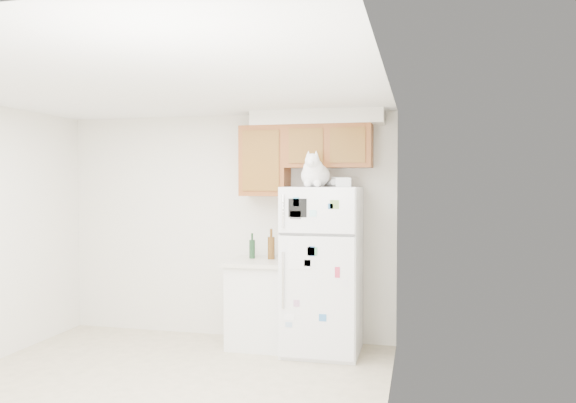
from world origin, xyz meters
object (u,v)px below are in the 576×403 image
(cat, at_px, (315,173))
(storage_box_front, at_px, (343,182))
(storage_box_back, at_px, (342,182))
(bottle_amber, at_px, (271,244))
(bottle_green, at_px, (252,246))
(refrigerator, at_px, (323,270))
(base_counter, at_px, (260,303))

(cat, height_order, storage_box_front, cat)
(storage_box_back, height_order, bottle_amber, storage_box_back)
(bottle_green, height_order, bottle_amber, bottle_amber)
(refrigerator, relative_size, bottle_green, 6.18)
(refrigerator, bearing_deg, bottle_green, 167.24)
(storage_box_front, bearing_deg, cat, -177.84)
(refrigerator, bearing_deg, bottle_amber, 163.91)
(base_counter, xyz_separation_m, bottle_green, (-0.12, 0.11, 0.59))
(storage_box_front, height_order, bottle_amber, storage_box_front)
(refrigerator, xyz_separation_m, storage_box_front, (0.22, -0.12, 0.89))
(base_counter, distance_m, bottle_green, 0.62)
(refrigerator, bearing_deg, cat, -105.35)
(cat, distance_m, storage_box_front, 0.29)
(cat, xyz_separation_m, bottle_green, (-0.76, 0.36, -0.78))
(base_counter, bearing_deg, refrigerator, -6.09)
(refrigerator, distance_m, bottle_amber, 0.66)
(storage_box_back, bearing_deg, refrigerator, -138.29)
(refrigerator, relative_size, storage_box_front, 11.33)
(refrigerator, bearing_deg, base_counter, 173.91)
(storage_box_front, distance_m, bottle_green, 1.28)
(base_counter, height_order, cat, cat)
(bottle_green, relative_size, bottle_amber, 0.84)
(cat, xyz_separation_m, storage_box_back, (0.23, 0.28, -0.08))
(storage_box_back, bearing_deg, cat, -118.82)
(bottle_green, bearing_deg, storage_box_back, -4.12)
(base_counter, xyz_separation_m, cat, (0.64, -0.25, 1.37))
(refrigerator, xyz_separation_m, cat, (-0.05, -0.17, 0.98))
(bottle_amber, bearing_deg, bottle_green, 176.60)
(base_counter, height_order, storage_box_front, storage_box_front)
(cat, bearing_deg, bottle_amber, 147.67)
(base_counter, height_order, bottle_amber, bottle_amber)
(bottle_amber, bearing_deg, refrigerator, -16.09)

